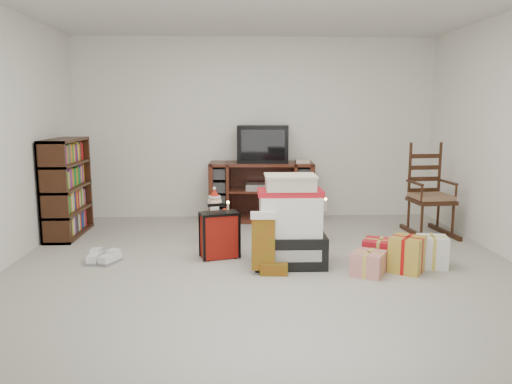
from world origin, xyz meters
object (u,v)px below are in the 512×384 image
crt_television (263,144)px  red_suitcase (220,235)px  sneaker_pair (102,258)px  gift_cluster (403,253)px  tv_stand (261,191)px  gift_pile (290,227)px  mrs_claus_figurine (215,223)px  santa_figurine (309,221)px  teddy_bear (282,245)px  rocking_chair (429,202)px  bookshelf (67,189)px

crt_television → red_suitcase: bearing=-102.6°
sneaker_pair → gift_cluster: (2.95, -0.26, 0.09)m
sneaker_pair → crt_television: (1.71, 1.93, 1.01)m
tv_stand → red_suitcase: bearing=-104.2°
gift_pile → mrs_claus_figurine: gift_pile is taller
sneaker_pair → santa_figurine: bearing=27.9°
teddy_bear → santa_figurine: (0.37, 0.61, 0.11)m
gift_cluster → crt_television: bearing=119.5°
gift_pile → gift_cluster: gift_pile is taller
tv_stand → sneaker_pair: size_ratio=4.40×
gift_pile → sneaker_pair: bearing=177.0°
gift_cluster → rocking_chair: bearing=60.1°
bookshelf → teddy_bear: 2.76m
tv_stand → bookshelf: size_ratio=1.22×
bookshelf → crt_television: bearing=17.7°
mrs_claus_figurine → red_suitcase: bearing=-82.9°
red_suitcase → sneaker_pair: 1.19m
gift_cluster → red_suitcase: bearing=167.8°
teddy_bear → sneaker_pair: (-1.81, -0.08, -0.10)m
bookshelf → mrs_claus_figurine: bearing=-14.7°
bookshelf → rocking_chair: (4.41, -0.10, -0.17)m
mrs_claus_figurine → gift_pile: bearing=-46.5°
santa_figurine → crt_television: bearing=110.4°
teddy_bear → crt_television: bearing=92.9°
rocking_chair → mrs_claus_figurine: 2.64m
tv_stand → bookshelf: 2.50m
tv_stand → red_suitcase: 1.85m
gift_pile → gift_cluster: 1.12m
gift_pile → teddy_bear: bearing=106.9°
gift_pile → crt_television: crt_television is taller
sneaker_pair → gift_pile: bearing=6.7°
gift_pile → red_suitcase: gift_pile is taller
gift_pile → mrs_claus_figurine: 1.12m
santa_figurine → sneaker_pair: bearing=-162.5°
rocking_chair → crt_television: size_ratio=1.63×
mrs_claus_figurine → crt_television: 1.60m
santa_figurine → rocking_chair: bearing=13.7°
crt_television → sneaker_pair: bearing=-127.3°
rocking_chair → tv_stand: bearing=152.1°
tv_stand → crt_television: size_ratio=2.00×
gift_cluster → mrs_claus_figurine: bearing=153.0°
rocking_chair → gift_pile: 2.19m
rocking_chair → red_suitcase: rocking_chair is taller
gift_pile → sneaker_pair: gift_pile is taller
red_suitcase → mrs_claus_figurine: mrs_claus_figurine is taller
bookshelf → santa_figurine: bearing=-9.3°
rocking_chair → red_suitcase: size_ratio=2.07×
bookshelf → santa_figurine: 2.93m
santa_figurine → mrs_claus_figurine: (-1.08, 0.00, -0.01)m
rocking_chair → crt_television: crt_television is taller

